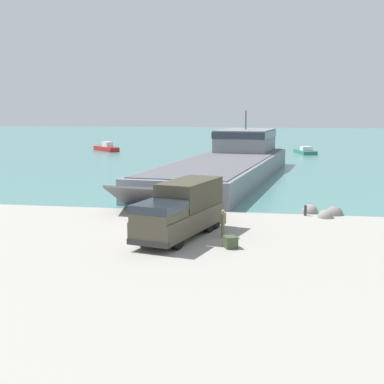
{
  "coord_description": "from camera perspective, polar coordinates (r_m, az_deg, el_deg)",
  "views": [
    {
      "loc": [
        7.13,
        -31.57,
        7.45
      ],
      "look_at": [
        0.92,
        3.81,
        1.86
      ],
      "focal_mm": 50.0,
      "sensor_mm": 36.0,
      "label": 1
    }
  ],
  "objects": [
    {
      "name": "shoreline_rock_b",
      "position": [
        38.18,
        14.03,
        -2.67
      ],
      "size": [
        1.1,
        1.1,
        1.1
      ],
      "primitive_type": "sphere",
      "color": "gray",
      "rests_on": "ground_plane"
    },
    {
      "name": "shoreline_rock_a",
      "position": [
        39.39,
        14.93,
        -2.35
      ],
      "size": [
        1.25,
        1.25,
        1.25
      ],
      "primitive_type": "sphere",
      "color": "gray",
      "rests_on": "ground_plane"
    },
    {
      "name": "cargo_crate",
      "position": [
        29.13,
        4.1,
        -5.34
      ],
      "size": [
        0.91,
        0.96,
        0.64
      ],
      "primitive_type": "cube",
      "rotation": [
        0.0,
        0.0,
        0.46
      ],
      "color": "#3D4C33",
      "rests_on": "ground_plane"
    },
    {
      "name": "water_surface",
      "position": [
        128.7,
        6.79,
        5.47
      ],
      "size": [
        240.0,
        180.0,
        0.01
      ],
      "primitive_type": "cube",
      "color": "#477F7A",
      "rests_on": "ground_plane"
    },
    {
      "name": "moored_boat_a",
      "position": [
        96.96,
        -9.12,
        4.66
      ],
      "size": [
        6.12,
        6.13,
        1.68
      ],
      "rotation": [
        0.0,
        0.0,
        0.78
      ],
      "color": "#B22323",
      "rests_on": "ground_plane"
    },
    {
      "name": "moored_boat_b",
      "position": [
        91.82,
        12.0,
        4.27
      ],
      "size": [
        3.84,
        6.09,
        1.27
      ],
      "rotation": [
        0.0,
        0.0,
        0.28
      ],
      "color": "#2D7060",
      "rests_on": "ground_plane"
    },
    {
      "name": "mooring_bollard",
      "position": [
        38.51,
        12.0,
        -1.86
      ],
      "size": [
        0.23,
        0.23,
        0.77
      ],
      "color": "#333338",
      "rests_on": "ground_plane"
    },
    {
      "name": "ground_plane",
      "position": [
        33.21,
        -2.71,
        -4.12
      ],
      "size": [
        240.0,
        240.0,
        0.0
      ],
      "primitive_type": "plane",
      "color": "#9E998E"
    },
    {
      "name": "military_truck",
      "position": [
        31.2,
        -1.17,
        -1.88
      ],
      "size": [
        4.29,
        8.42,
        3.21
      ],
      "rotation": [
        0.0,
        0.0,
        -1.82
      ],
      "color": "#4C4738",
      "rests_on": "ground_plane"
    },
    {
      "name": "shoreline_rock_c",
      "position": [
        39.77,
        12.44,
        -2.16
      ],
      "size": [
        1.21,
        1.21,
        1.21
      ],
      "primitive_type": "sphere",
      "color": "gray",
      "rests_on": "ground_plane"
    },
    {
      "name": "soldier_on_ramp",
      "position": [
        31.31,
        3.32,
        -3.14
      ],
      "size": [
        0.34,
        0.49,
        1.66
      ],
      "rotation": [
        0.0,
        0.0,
        2.9
      ],
      "color": "#6B664C",
      "rests_on": "ground_plane"
    },
    {
      "name": "landing_craft",
      "position": [
        60.14,
        4.06,
        3.36
      ],
      "size": [
        12.87,
        40.1,
        7.25
      ],
      "rotation": [
        0.0,
        0.0,
        -0.11
      ],
      "color": "gray",
      "rests_on": "ground_plane"
    }
  ]
}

